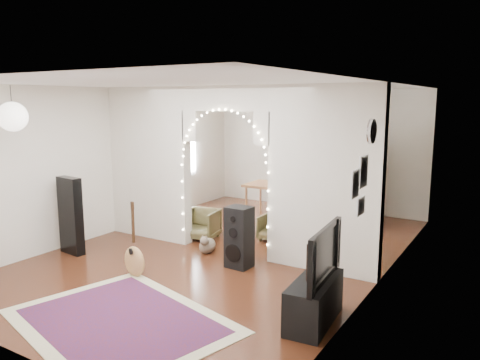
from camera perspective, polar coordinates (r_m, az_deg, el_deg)
The scene contains 25 objects.
floor at distance 7.84m, azimuth -1.56°, elevation -8.66°, with size 7.50×7.50×0.00m, color black.
ceiling at distance 7.45m, azimuth -1.66°, elevation 11.47°, with size 5.00×7.50×0.02m, color white.
wall_back at distance 10.84m, azimuth 9.25°, elevation 3.64°, with size 5.00×0.02×2.70m, color silver.
wall_front at distance 4.89m, azimuth -26.34°, elevation -4.57°, with size 5.00×0.02×2.70m, color silver.
wall_left at distance 9.12m, azimuth -14.92°, elevation 2.32°, with size 0.02×7.50×2.70m, color silver.
wall_right at distance 6.53m, azimuth 17.13°, elevation -0.60°, with size 0.02×7.50×2.70m, color silver.
divider_wall at distance 7.52m, azimuth -1.61°, elevation 1.71°, with size 5.00×0.20×2.70m.
fairy_lights at distance 7.39m, azimuth -2.17°, elevation 2.55°, with size 1.64×0.04×1.60m, color #FFEABF, non-canonical shape.
window at distance 10.40m, azimuth -7.67°, elevation 4.26°, with size 0.04×1.20×1.40m, color white.
wall_clock at distance 5.87m, azimuth 15.84°, elevation 5.73°, with size 0.31×0.31×0.03m, color white.
picture_frames at distance 5.56m, azimuth 14.44°, elevation -0.65°, with size 0.02×0.50×0.70m, color white, non-canonical shape.
paper_lantern at distance 7.09m, azimuth -25.98°, elevation 6.96°, with size 0.40×0.40×0.40m, color white.
ceiling_fan at distance 9.19m, azimuth 5.24°, elevation 9.22°, with size 1.10×1.10×0.30m, color #AD8039, non-canonical shape.
area_rug at distance 5.68m, azimuth -14.39°, elevation -16.31°, with size 2.47×1.85×0.02m, color maroon.
guitar_case at distance 8.05m, azimuth -19.93°, elevation -4.11°, with size 0.48×0.16×1.26m, color black.
acoustic_guitar at distance 6.81m, azimuth -12.80°, elevation -8.23°, with size 0.39×0.24×0.92m.
tabby_cat at distance 7.71m, azimuth -4.04°, elevation -7.91°, with size 0.31×0.53×0.35m.
floor_speaker at distance 6.99m, azimuth -0.11°, elevation -7.00°, with size 0.38×0.34×0.92m.
media_console at distance 5.46m, azimuth 9.03°, elevation -14.40°, with size 0.40×1.00×0.50m, color black.
tv at distance 5.26m, azimuth 9.19°, elevation -8.83°, with size 1.07×0.14×0.62m, color black.
bookcase at distance 10.01m, azimuth 12.07°, elevation 0.24°, with size 1.69×0.43×1.73m, color #C6AE8F.
dining_table at distance 9.70m, azimuth 4.38°, elevation -0.96°, with size 1.22×0.83×0.76m.
flower_vase at distance 9.67m, azimuth 4.39°, elevation 0.02°, with size 0.18×0.18×0.19m, color white.
dining_chair_left at distance 8.47m, azimuth -4.76°, elevation -5.39°, with size 0.58×0.59×0.54m, color brown.
dining_chair_right at distance 8.39m, azimuth 4.20°, elevation -5.84°, with size 0.48×0.50×0.45m, color brown.
Camera 1 is at (4.05, -6.25, 2.47)m, focal length 35.00 mm.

